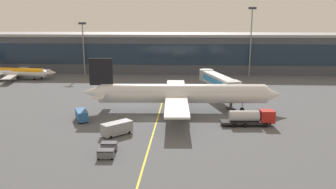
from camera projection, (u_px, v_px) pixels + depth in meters
name	position (u px, v px, depth m)	size (l,w,h in m)	color
ground_plane	(152.00, 119.00, 74.18)	(700.00, 700.00, 0.00)	#515459
apron_lead_in_line	(158.00, 117.00, 76.07)	(0.30, 80.00, 0.01)	yellow
terminal_building	(198.00, 52.00, 139.31)	(212.62, 22.07, 15.14)	#424751
main_airliner	(182.00, 93.00, 79.49)	(46.61, 36.90, 12.51)	white
jet_bridge	(217.00, 81.00, 90.26)	(9.14, 21.03, 7.01)	#B2B7BC
fuel_tanker	(251.00, 117.00, 69.55)	(10.92, 3.10, 3.25)	#232326
lavatory_truck	(117.00, 128.00, 64.22)	(5.80, 5.64, 2.50)	gray
crew_van	(82.00, 115.00, 73.08)	(3.98, 5.42, 2.30)	#285B9E
baggage_cart_0	(106.00, 154.00, 53.61)	(2.72, 1.74, 1.48)	#595B60
baggage_cart_1	(109.00, 146.00, 56.73)	(2.72, 1.74, 1.48)	#595B60
commuter_jet_far	(17.00, 73.00, 120.36)	(26.79, 21.53, 6.73)	white
commuter_jet_near	(7.00, 72.00, 121.17)	(33.95, 27.23, 8.00)	white
apron_light_mast_0	(83.00, 44.00, 128.82)	(2.80, 0.50, 19.70)	gray
apron_light_mast_1	(251.00, 37.00, 125.22)	(2.80, 0.50, 25.13)	gray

